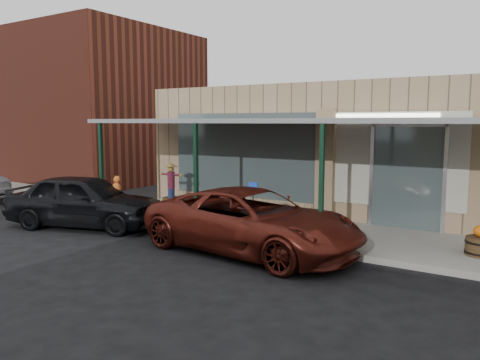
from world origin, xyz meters
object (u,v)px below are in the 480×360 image
Objects in this scene: handicap_sign at (253,201)px; parked_sedan at (85,201)px; barrel_scarecrow at (171,194)px; car_maroon at (252,221)px.

parked_sedan is (-4.85, -1.33, -0.25)m from handicap_sign.
barrel_scarecrow is 0.29× the size of car_maroon.
handicap_sign is 0.28× the size of parked_sedan.
barrel_scarecrow is at bearing 165.91° from handicap_sign.
handicap_sign is at bearing -91.87° from parked_sedan.
handicap_sign reaches higher than car_maroon.
parked_sedan is 0.92× the size of car_maroon.
handicap_sign is 1.16m from car_maroon.
parked_sedan is at bearing -158.40° from handicap_sign.
car_maroon is at bearing -103.44° from parked_sedan.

